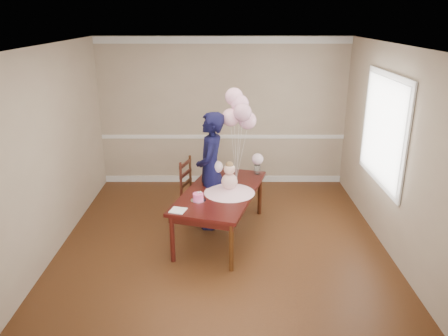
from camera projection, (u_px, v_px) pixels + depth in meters
floor at (222, 247)px, 6.07m from camera, size 4.50×5.00×0.00m
ceiling at (222, 46)px, 5.16m from camera, size 4.50×5.00×0.02m
wall_back at (223, 113)px, 7.97m from camera, size 4.50×0.02×2.70m
wall_front at (221, 257)px, 3.26m from camera, size 4.50×0.02×2.70m
wall_left at (48, 155)px, 5.62m from camera, size 0.02×5.00×2.70m
wall_right at (397, 155)px, 5.61m from camera, size 0.02×5.00×2.70m
chair_rail_trim at (223, 137)px, 8.11m from camera, size 4.50×0.02×0.07m
crown_molding at (223, 40)px, 7.53m from camera, size 4.50×0.02×0.12m
baseboard_trim at (223, 179)px, 8.39m from camera, size 4.50×0.02×0.12m
window_frame at (384, 130)px, 6.02m from camera, size 0.02×1.66×1.56m
window_blinds at (382, 130)px, 6.02m from camera, size 0.01×1.50×1.40m
dining_table_top at (221, 192)px, 6.17m from camera, size 1.42×2.06×0.05m
table_apron at (221, 196)px, 6.20m from camera, size 1.31×1.95×0.09m
table_leg_fl at (172, 239)px, 5.61m from camera, size 0.08×0.08×0.66m
table_leg_fr at (231, 247)px, 5.41m from camera, size 0.08×0.08×0.66m
table_leg_bl at (213, 190)px, 7.18m from camera, size 0.08×0.08×0.66m
table_leg_br at (260, 195)px, 6.97m from camera, size 0.08×0.08×0.66m
baby_skirt at (229, 190)px, 6.07m from camera, size 0.88×0.88×0.09m
baby_torso at (229, 181)px, 6.03m from camera, size 0.23×0.23×0.23m
baby_head at (229, 169)px, 5.97m from camera, size 0.16×0.16×0.16m
baby_hair at (229, 165)px, 5.95m from camera, size 0.11×0.11×0.11m
cake_platter at (198, 200)px, 5.83m from camera, size 0.26×0.26×0.01m
birthday_cake at (198, 197)px, 5.82m from camera, size 0.17×0.17×0.09m
cake_flower_a at (198, 192)px, 5.79m from camera, size 0.03×0.03×0.03m
cake_flower_b at (201, 192)px, 5.80m from camera, size 0.03×0.03×0.03m
rose_vase_near at (217, 178)px, 6.43m from camera, size 0.12×0.12×0.15m
roses_near at (217, 167)px, 6.38m from camera, size 0.18×0.18×0.18m
rose_vase_far at (257, 169)px, 6.77m from camera, size 0.12×0.12×0.15m
roses_far at (258, 159)px, 6.71m from camera, size 0.18×0.18×0.18m
napkin at (178, 210)px, 5.53m from camera, size 0.23×0.23×0.01m
balloon_weight at (236, 178)px, 6.61m from camera, size 0.05×0.05×0.02m
balloon_a at (231, 117)px, 6.32m from camera, size 0.26×0.26×0.26m
balloon_b at (243, 112)px, 6.20m from camera, size 0.26×0.26×0.26m
balloon_c at (240, 104)px, 6.31m from camera, size 0.26×0.26×0.26m
balloon_d at (234, 97)px, 6.32m from camera, size 0.26×0.26×0.26m
balloon_e at (248, 120)px, 6.34m from camera, size 0.26×0.26×0.26m
balloon_ribbon_a at (233, 153)px, 6.49m from camera, size 0.08×0.03×0.78m
balloon_ribbon_b at (239, 151)px, 6.43m from camera, size 0.08×0.07×0.88m
balloon_ribbon_c at (238, 146)px, 6.48m from camera, size 0.04×0.08×0.97m
balloon_ribbon_d at (235, 143)px, 6.49m from camera, size 0.05×0.11×1.06m
balloon_ribbon_e at (242, 154)px, 6.50m from camera, size 0.15×0.03×0.73m
dining_chair_seat at (198, 195)px, 6.68m from camera, size 0.55×0.55×0.05m
chair_leg_fl at (183, 212)px, 6.66m from camera, size 0.05×0.05×0.42m
chair_leg_fr at (205, 215)px, 6.55m from camera, size 0.05×0.05×0.42m
chair_leg_bl at (192, 203)px, 6.97m from camera, size 0.05×0.05×0.42m
chair_leg_br at (213, 206)px, 6.86m from camera, size 0.05×0.05×0.42m
chair_back_post_l at (181, 180)px, 6.49m from camera, size 0.05×0.05×0.55m
chair_back_post_r at (190, 172)px, 6.81m from camera, size 0.05×0.05×0.55m
chair_slat_low at (186, 183)px, 6.69m from camera, size 0.16×0.38×0.05m
chair_slat_mid at (186, 174)px, 6.64m from camera, size 0.16×0.38×0.05m
chair_slat_top at (185, 164)px, 6.58m from camera, size 0.16×0.38×0.05m
woman at (211, 171)px, 6.41m from camera, size 0.49×0.68×1.76m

